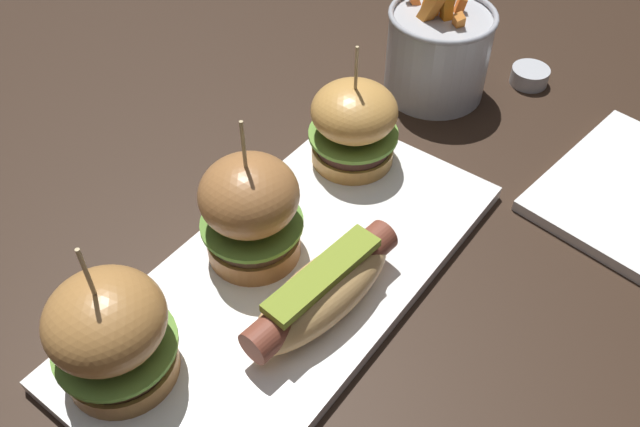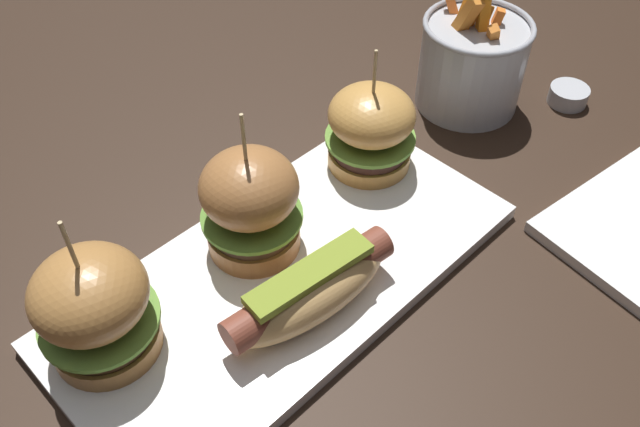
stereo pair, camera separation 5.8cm
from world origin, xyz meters
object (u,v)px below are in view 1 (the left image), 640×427
Objects in this scene: platter_main at (292,278)px; slider_right at (354,124)px; hot_dog at (323,290)px; fries_bucket at (438,51)px; slider_center at (247,213)px; slider_left at (111,333)px; sauce_ramekin at (530,75)px.

platter_main is 3.17× the size of slider_right.
fries_bucket is (0.34, 0.09, 0.01)m from hot_dog.
fries_bucket is at bearing 0.85° from slider_center.
slider_left is (-0.14, 0.09, 0.02)m from hot_dog.
slider_center reaches higher than sauce_ramekin.
slider_center is (-0.00, 0.04, 0.06)m from platter_main.
slider_right is at bearing -179.08° from fries_bucket.
slider_left reaches higher than sauce_ramekin.
fries_bucket is (0.33, 0.05, 0.05)m from platter_main.
fries_bucket is at bearing 0.92° from slider_right.
platter_main is 0.33m from fries_bucket.
slider_right reaches higher than sauce_ramekin.
slider_center is at bearing 83.35° from hot_dog.
slider_right reaches higher than hot_dog.
slider_right is (0.16, 0.00, -0.01)m from slider_center.
hot_dog is 3.60× the size of sauce_ramekin.
hot_dog is 0.42m from sauce_ramekin.
platter_main is 2.93× the size of slider_left.
slider_center is 0.42m from sauce_ramekin.
hot_dog is at bearing -107.33° from platter_main.
sauce_ramekin is (0.41, -0.04, 0.00)m from platter_main.
hot_dog is 0.09m from slider_center.
slider_left is 3.19× the size of sauce_ramekin.
sauce_ramekin is at bearing -5.21° from platter_main.
slider_right is at bearing 0.26° from slider_left.
slider_center reaches higher than slider_left.
sauce_ramekin is (0.08, -0.08, -0.04)m from fries_bucket.
slider_left reaches higher than slider_right.
fries_bucket reaches higher than slider_right.
slider_right is at bearing 0.78° from slider_center.
slider_right is (0.17, 0.09, 0.02)m from hot_dog.
hot_dog is 1.08× the size of fries_bucket.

